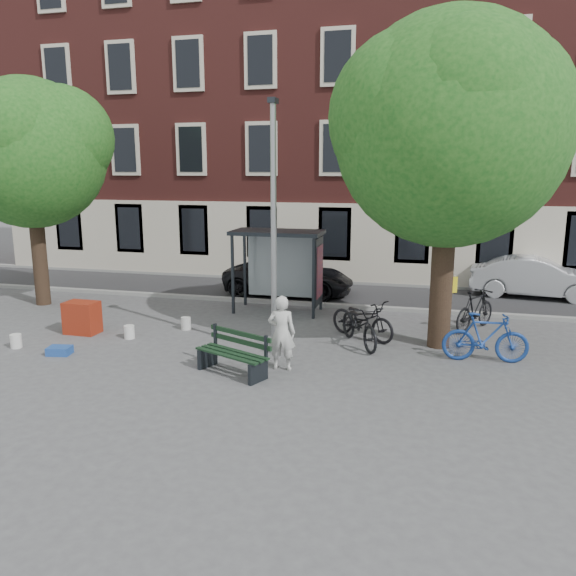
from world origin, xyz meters
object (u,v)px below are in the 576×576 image
(red_stand, at_px, (82,318))
(lamppost, at_px, (274,242))
(bench, at_px, (234,355))
(bike_c, at_px, (360,324))
(car_silver, at_px, (536,277))
(car_dark, at_px, (289,277))
(bike_d, at_px, (475,310))
(bike_b, at_px, (486,338))
(painter, at_px, (282,333))
(bus_shelter, at_px, (290,253))
(bike_a, at_px, (363,319))
(notice_sign, at_px, (450,297))

(red_stand, bearing_deg, lamppost, -2.84)
(bench, xyz_separation_m, bike_c, (2.48, 2.76, 0.13))
(red_stand, bearing_deg, car_silver, 31.45)
(car_dark, bearing_deg, bike_d, -119.47)
(bike_b, relative_size, car_silver, 0.45)
(bike_d, height_order, car_dark, car_dark)
(bike_b, distance_m, car_dark, 8.73)
(painter, bearing_deg, bike_b, -164.57)
(bus_shelter, height_order, car_silver, bus_shelter)
(painter, height_order, car_dark, painter)
(painter, xyz_separation_m, car_silver, (6.89, 9.41, -0.14))
(lamppost, xyz_separation_m, bike_a, (2.00, 1.72, -2.24))
(bike_b, bearing_deg, bike_a, 64.26)
(bike_c, relative_size, notice_sign, 1.17)
(painter, xyz_separation_m, bike_a, (1.50, 2.88, -0.32))
(bike_d, bearing_deg, lamppost, 66.96)
(painter, xyz_separation_m, red_stand, (-6.15, 1.43, -0.42))
(bike_a, xyz_separation_m, car_silver, (5.39, 6.53, 0.18))
(bike_b, bearing_deg, lamppost, 91.58)
(painter, relative_size, red_stand, 1.93)
(bike_a, bearing_deg, painter, -175.33)
(bike_a, bearing_deg, car_silver, -7.32)
(painter, bearing_deg, bench, 23.80)
(bike_b, bearing_deg, red_stand, 86.94)
(bike_c, distance_m, red_stand, 7.69)
(painter, xyz_separation_m, bike_b, (4.56, 1.68, -0.27))
(painter, distance_m, car_silver, 11.67)
(bus_shelter, bearing_deg, bench, -88.68)
(bike_c, height_order, car_dark, car_dark)
(bench, height_order, bike_c, bike_c)
(lamppost, bearing_deg, bike_a, 40.74)
(bus_shelter, bearing_deg, lamppost, -81.57)
(car_silver, bearing_deg, bike_a, 147.26)
(bus_shelter, relative_size, bench, 1.51)
(bench, relative_size, bike_b, 0.95)
(bench, xyz_separation_m, notice_sign, (4.72, 3.26, 0.89))
(lamppost, height_order, bus_shelter, lamppost)
(bike_c, bearing_deg, bench, -162.54)
(bike_a, bearing_deg, bench, 176.23)
(car_dark, relative_size, red_stand, 5.21)
(bus_shelter, relative_size, painter, 1.64)
(bike_c, bearing_deg, lamppost, 177.56)
(car_dark, xyz_separation_m, red_stand, (-4.38, -6.26, -0.20))
(painter, bearing_deg, bus_shelter, -82.92)
(bike_c, relative_size, car_dark, 0.46)
(painter, distance_m, bench, 1.20)
(bench, xyz_separation_m, car_dark, (-0.80, 8.23, 0.22))
(bike_b, relative_size, bike_c, 0.93)
(lamppost, relative_size, car_dark, 1.30)
(painter, bearing_deg, red_stand, -17.94)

